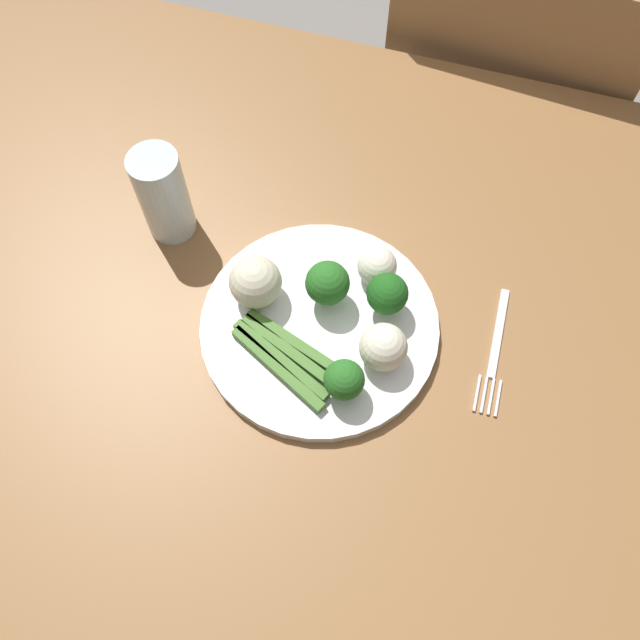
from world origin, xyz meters
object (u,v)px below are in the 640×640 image
cauliflower_front_left (377,266)px  chair (492,119)px  dining_table (300,356)px  plate (320,325)px  broccoli_outer_edge (327,284)px  broccoli_left (387,294)px  broccoli_near_center (344,380)px  asparagus_bundle (286,356)px  cauliflower_front (383,347)px  cauliflower_right (255,282)px  water_glass (163,195)px  fork (495,352)px

cauliflower_front_left → chair: bearing=-100.7°
dining_table → chair: chair is taller
cauliflower_front_left → plate: bearing=59.9°
broccoli_outer_edge → broccoli_left: 0.07m
broccoli_left → broccoli_near_center: (0.02, 0.11, -0.00)m
asparagus_bundle → cauliflower_front: (-0.10, -0.03, 0.02)m
dining_table → cauliflower_right: bearing=-14.5°
chair → broccoli_near_center: 0.75m
broccoli_outer_edge → broccoli_near_center: (-0.05, 0.11, -0.00)m
asparagus_bundle → cauliflower_front_left: cauliflower_front_left is taller
dining_table → cauliflower_front: (-0.11, 0.02, 0.14)m
chair → broccoli_left: (0.08, 0.58, 0.27)m
dining_table → broccoli_outer_edge: bearing=-128.6°
cauliflower_right → cauliflower_front_left: bearing=-152.5°
cauliflower_front → water_glass: 0.33m
plate → broccoli_outer_edge: bearing=-88.4°
broccoli_outer_edge → cauliflower_right: 0.08m
plate → asparagus_bundle: bearing=67.7°
asparagus_bundle → broccoli_left: 0.14m
water_glass → chair: bearing=-125.0°
asparagus_bundle → water_glass: 0.25m
plate → broccoli_near_center: broccoli_near_center is taller
broccoli_near_center → cauliflower_front: 0.06m
dining_table → plate: (-0.03, -0.00, 0.11)m
asparagus_bundle → cauliflower_front_left: (-0.07, -0.14, 0.02)m
chair → plate: 0.68m
asparagus_bundle → fork: bearing=43.9°
cauliflower_right → dining_table: bearing=165.5°
fork → water_glass: bearing=-99.1°
water_glass → broccoli_outer_edge: bearing=166.6°
cauliflower_front_left → cauliflower_front: 0.11m
asparagus_bundle → broccoli_left: bearing=70.0°
broccoli_outer_edge → plate: bearing=91.6°
broccoli_left → fork: broccoli_left is taller
water_glass → plate: bearing=159.2°
chair → cauliflower_right: chair is taller
plate → broccoli_left: 0.09m
plate → dining_table: bearing=3.0°
asparagus_bundle → broccoli_outer_edge: size_ratio=2.30×
plate → broccoli_near_center: (-0.05, 0.07, 0.04)m
chair → water_glass: bearing=59.8°
broccoli_left → cauliflower_right: cauliflower_right is taller
broccoli_left → cauliflower_front: broccoli_left is taller
plate → cauliflower_front: size_ratio=5.14×
cauliflower_right → broccoli_outer_edge: bearing=-166.6°
broccoli_near_center → dining_table: bearing=-43.3°
asparagus_bundle → fork: (-0.23, -0.09, -0.02)m
dining_table → cauliflower_front: size_ratio=23.18×
dining_table → water_glass: 0.27m
asparagus_bundle → broccoli_outer_edge: bearing=99.3°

